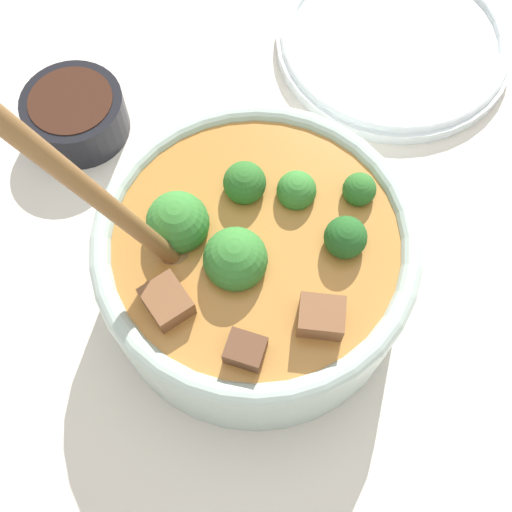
% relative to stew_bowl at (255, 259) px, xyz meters
% --- Properties ---
extents(ground_plane, '(4.00, 4.00, 0.00)m').
position_rel_stew_bowl_xyz_m(ground_plane, '(0.00, 0.00, -0.05)').
color(ground_plane, silver).
extents(stew_bowl, '(0.26, 0.23, 0.31)m').
position_rel_stew_bowl_xyz_m(stew_bowl, '(0.00, 0.00, 0.00)').
color(stew_bowl, '#B2C6BC').
rests_on(stew_bowl, ground_plane).
extents(condiment_bowl, '(0.09, 0.09, 0.04)m').
position_rel_stew_bowl_xyz_m(condiment_bowl, '(-0.13, 0.18, -0.03)').
color(condiment_bowl, black).
rests_on(condiment_bowl, ground_plane).
extents(empty_plate, '(0.23, 0.23, 0.02)m').
position_rel_stew_bowl_xyz_m(empty_plate, '(0.18, 0.22, -0.05)').
color(empty_plate, white).
rests_on(empty_plate, ground_plane).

